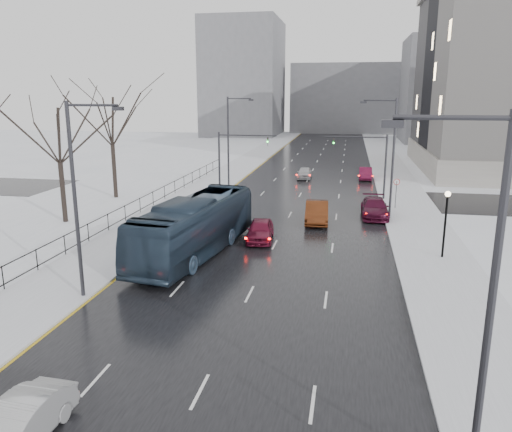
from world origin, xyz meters
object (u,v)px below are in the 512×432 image
Objects in this scene: bus at (195,226)px; sedan_right_far at (375,208)px; sedan_center_near at (260,230)px; sedan_left_near at (18,425)px; no_uturn_sign at (397,185)px; sedan_right_near at (317,212)px; mast_signal_left at (229,156)px; streetlight_l_far at (230,137)px; tree_park_e at (116,198)px; streetlight_l_near at (79,192)px; lamppost_r_mid at (446,215)px; mast_signal_right at (375,159)px; sedan_right_distant at (365,173)px; streetlight_r_near at (482,294)px; streetlight_r_mid at (390,153)px; sedan_center_far at (304,173)px; tree_park_d at (66,223)px.

bus is 2.48× the size of sedan_right_far.
sedan_left_near is at bearing -103.72° from sedan_center_near.
sedan_right_near is (-6.74, -6.17, -1.40)m from no_uturn_sign.
streetlight_l_far is at bearing 101.87° from mast_signal_left.
streetlight_l_near is (10.03, -24.00, 5.62)m from tree_park_e.
lamppost_r_mid is at bearing -48.94° from streetlight_l_far.
tree_park_e is 12.29m from mast_signal_left.
mast_signal_right is at bearing 66.68° from bus.
sedan_center_near is (6.97, 11.90, -4.81)m from streetlight_l_near.
sedan_right_distant is at bearing 97.69° from lamppost_r_mid.
streetlight_l_far is 21.81m from sedan_center_near.
tree_park_e is 1.35× the size of streetlight_r_near.
lamppost_r_mid is at bearing -74.18° from streetlight_r_mid.
mast_signal_left is 1.55× the size of sedan_left_near.
streetlight_r_near is 1.00× the size of streetlight_r_mid.
bus is (3.37, 8.00, -3.69)m from streetlight_l_near.
sedan_right_near is (9.78, -10.17, -3.21)m from mast_signal_left.
streetlight_r_near reaches higher than sedan_right_near.
streetlight_l_near is 32.00m from streetlight_l_far.
no_uturn_sign reaches higher than sedan_center_far.
tree_park_d reaches higher than bus.
sedan_right_near is at bearing -115.59° from mast_signal_right.
sedan_center_near is at bearing 59.64° from streetlight_l_near.
streetlight_l_far is (10.03, 8.00, 5.62)m from tree_park_e.
sedan_center_near reaches higher than sedan_left_near.
sedan_left_near is 0.95× the size of sedan_right_distant.
streetlight_r_near is 24.30m from sedan_center_near.
streetlight_l_far is at bearing -151.14° from sedan_right_distant.
streetlight_l_far is 24.52m from bus.
streetlight_r_mid is 1.54× the size of mast_signal_left.
streetlight_l_near is 29.81m from no_uturn_sign.
mast_signal_right is at bearing 61.24° from sedan_right_near.
tree_park_d is 1.92× the size of mast_signal_left.
streetlight_r_mid is at bearing 69.94° from sedan_left_near.
tree_park_e is 1.35× the size of streetlight_r_mid.
sedan_center_far is at bearing 43.93° from streetlight_l_far.
sedan_center_far is (17.70, 15.39, 0.76)m from tree_park_e.
sedan_left_near is at bearing -85.82° from mast_signal_left.
lamppost_r_mid is 1.02× the size of sedan_center_far.
sedan_center_far is (4.00, 50.04, 0.02)m from sedan_left_near.
streetlight_l_near is at bearing -125.74° from sedan_center_near.
streetlight_l_far is (-16.33, 42.00, 0.00)m from streetlight_r_near.
no_uturn_sign is at bearing 70.82° from sedan_left_near.
streetlight_r_near is 31.00m from sedan_right_far.
tree_park_e is (-0.40, 10.00, 0.00)m from tree_park_d.
sedan_center_far is (7.67, 39.39, -4.86)m from streetlight_l_near.
sedan_center_near is at bearing -70.88° from streetlight_l_far.
lamppost_r_mid is 14.13m from no_uturn_sign.
no_uturn_sign is at bearing -81.52° from sedan_right_distant.
sedan_left_near is 18.70m from bus.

